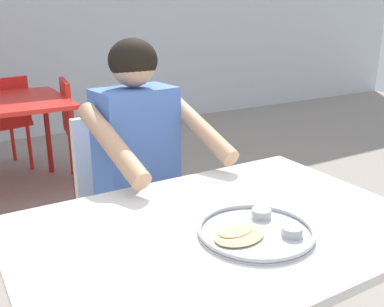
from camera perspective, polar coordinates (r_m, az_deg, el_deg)
table_foreground at (r=1.37m, az=3.60°, el=-11.90°), size 1.21×0.83×0.72m
thali_tray at (r=1.30m, az=8.30°, el=-9.89°), size 0.34×0.34×0.03m
chair_foreground at (r=2.13m, az=-8.66°, el=-5.16°), size 0.46×0.47×0.88m
diner_foreground at (r=1.87m, az=-5.82°, el=-0.89°), size 0.53×0.58×1.24m
table_background_red at (r=3.41m, az=-23.62°, el=4.96°), size 0.90×0.89×0.74m
chair_red_right at (r=3.61m, az=-14.27°, el=3.87°), size 0.44×0.45×0.84m
chair_red_far at (r=4.04m, az=-23.42°, el=4.29°), size 0.49×0.51×0.83m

